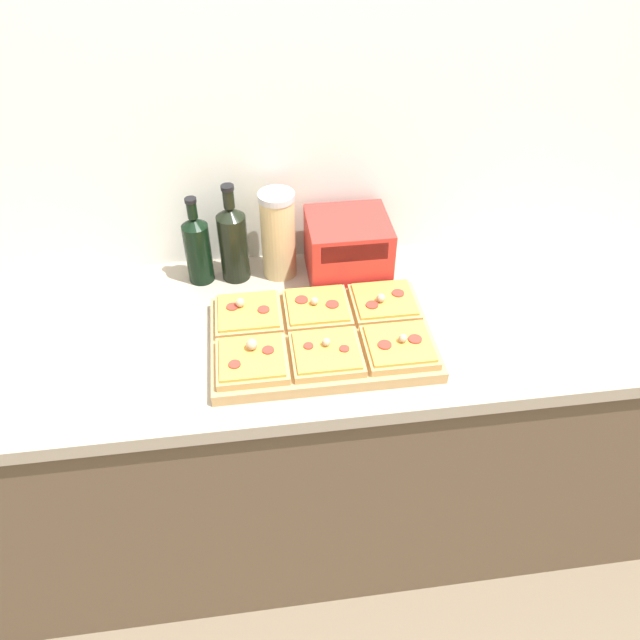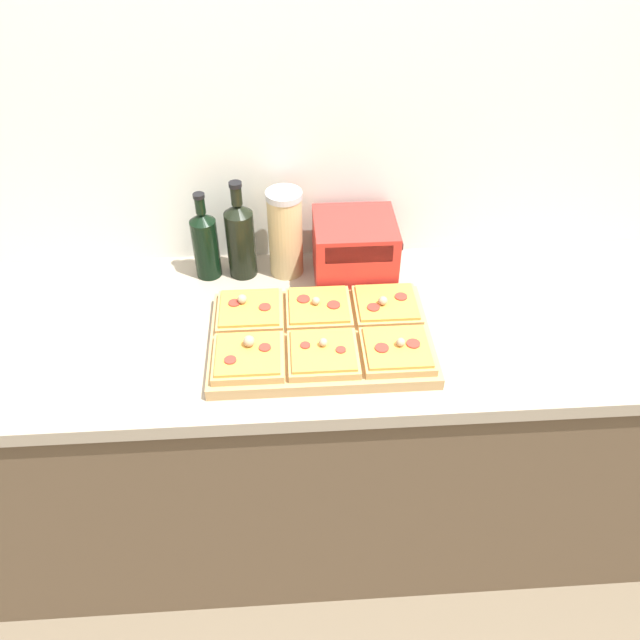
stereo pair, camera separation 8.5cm
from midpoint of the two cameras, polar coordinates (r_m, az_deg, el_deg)
The scene contains 14 objects.
ground_plane at distance 2.19m, azimuth 2.25°, elevation -24.34°, with size 12.00×12.00×0.00m, color brown.
wall_back at distance 1.76m, azimuth 1.21°, elevation 15.94°, with size 6.00×0.06×2.50m.
kitchen_counter at distance 1.97m, azimuth 1.72°, elevation -10.22°, with size 2.63×0.67×0.91m.
cutting_board at distance 1.58m, azimuth 1.62°, elevation -1.73°, with size 0.55×0.36×0.03m, color tan.
pizza_slice_back_left at distance 1.62m, azimuth -4.95°, elevation 0.84°, with size 0.17×0.16×0.05m.
pizza_slice_back_center at distance 1.62m, azimuth 1.37°, elevation 1.09°, with size 0.17×0.16×0.05m.
pizza_slice_back_right at distance 1.64m, azimuth 7.58°, elevation 1.33°, with size 0.17×0.16×0.05m.
pizza_slice_front_left at distance 1.49m, azimuth -4.94°, elevation -3.37°, with size 0.17×0.16×0.06m.
pizza_slice_front_center at distance 1.49m, azimuth 1.92°, elevation -3.10°, with size 0.17×0.16×0.05m.
pizza_slice_front_right at distance 1.52m, azimuth 8.65°, elevation -2.78°, with size 0.17×0.16×0.05m.
olive_oil_bottle at distance 1.78m, azimuth -9.09°, elevation 6.95°, with size 0.07×0.07×0.26m.
wine_bottle at distance 1.76m, azimuth -5.91°, elevation 7.44°, with size 0.08×0.08×0.29m.
grain_jar_tall at distance 1.75m, azimuth -1.79°, elevation 7.91°, with size 0.10×0.10×0.26m.
toaster_oven at distance 1.76m, azimuth 4.56°, elevation 6.38°, with size 0.25×0.21×0.18m.
Camera 2 is at (-0.09, -0.92, 1.98)m, focal length 35.00 mm.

